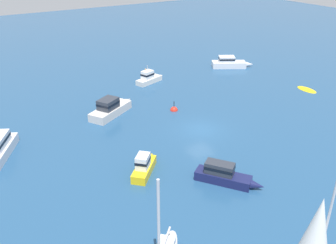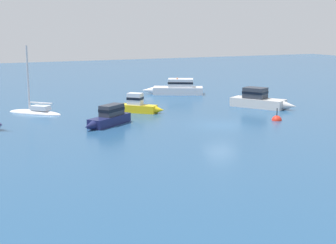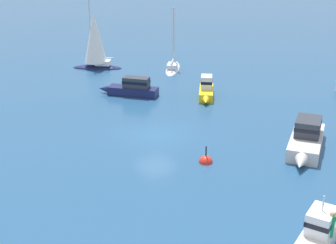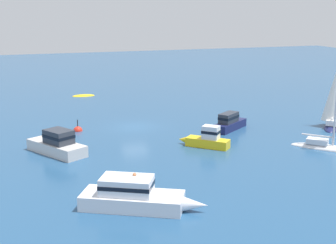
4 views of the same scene
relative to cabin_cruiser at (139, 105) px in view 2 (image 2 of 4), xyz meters
name	(u,v)px [view 2 (image 2 of 4)]	position (x,y,z in m)	size (l,w,h in m)	color
ground_plane	(221,125)	(-3.82, 8.54, -0.67)	(160.00, 160.00, 0.00)	navy
cabin_cruiser	(139,105)	(0.00, 0.00, 0.00)	(3.82, 3.77, 1.84)	yellow
cabin_cruiser_1	(177,88)	(-8.96, -9.98, 0.09)	(7.16, 4.82, 2.02)	white
powerboat	(259,100)	(-12.04, 2.41, 0.08)	(4.58, 6.47, 1.98)	silver
motor_cruiser	(109,117)	(4.55, 4.65, 0.01)	(5.00, 3.99, 1.67)	#191E4C
sailboat	(35,112)	(8.97, -3.70, -0.51)	(4.89, 5.01, 6.66)	white
channel_buoy	(277,120)	(-9.30, 8.83, -0.66)	(0.87, 0.87, 1.52)	red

